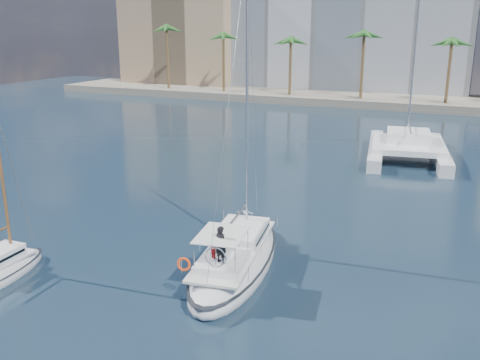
% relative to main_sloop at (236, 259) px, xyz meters
% --- Properties ---
extents(ground, '(160.00, 160.00, 0.00)m').
position_rel_main_sloop_xyz_m(ground, '(0.29, 1.65, -0.51)').
color(ground, black).
rests_on(ground, ground).
extents(quay, '(120.00, 14.00, 1.20)m').
position_rel_main_sloop_xyz_m(quay, '(0.29, 62.65, 0.09)').
color(quay, gray).
rests_on(quay, ground).
extents(building_modern, '(42.00, 16.00, 28.00)m').
position_rel_main_sloop_xyz_m(building_modern, '(-11.71, 74.65, 13.49)').
color(building_modern, silver).
rests_on(building_modern, ground).
extents(building_tan_left, '(22.00, 14.00, 22.00)m').
position_rel_main_sloop_xyz_m(building_tan_left, '(-41.71, 70.65, 10.49)').
color(building_tan_left, tan).
rests_on(building_tan_left, ground).
extents(palm_left, '(3.60, 3.60, 12.30)m').
position_rel_main_sloop_xyz_m(palm_left, '(-33.71, 58.65, 9.77)').
color(palm_left, brown).
rests_on(palm_left, ground).
extents(palm_centre, '(3.60, 3.60, 12.30)m').
position_rel_main_sloop_xyz_m(palm_centre, '(0.29, 58.65, 9.77)').
color(palm_centre, brown).
rests_on(palm_centre, ground).
extents(main_sloop, '(5.17, 11.39, 16.30)m').
position_rel_main_sloop_xyz_m(main_sloop, '(0.00, 0.00, 0.00)').
color(main_sloop, silver).
rests_on(main_sloop, ground).
extents(catamaran, '(8.89, 14.64, 19.84)m').
position_rel_main_sloop_xyz_m(catamaran, '(4.96, 27.88, 0.67)').
color(catamaran, silver).
rests_on(catamaran, ground).
extents(seagull, '(1.06, 0.45, 0.19)m').
position_rel_main_sloop_xyz_m(seagull, '(-1.96, 5.86, 0.32)').
color(seagull, silver).
rests_on(seagull, ground).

